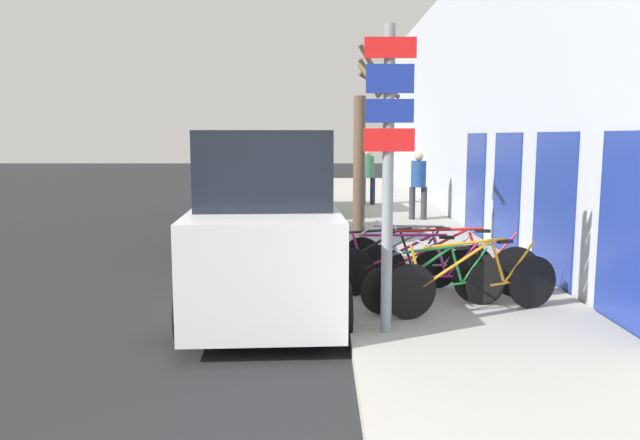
# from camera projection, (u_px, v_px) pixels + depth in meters

# --- Properties ---
(ground_plane) EXTENTS (80.00, 80.00, 0.00)m
(ground_plane) POSITION_uv_depth(u_px,v_px,m) (293.00, 239.00, 14.53)
(ground_plane) COLOR black
(sidewalk_curb) EXTENTS (3.20, 32.00, 0.15)m
(sidewalk_curb) POSITION_uv_depth(u_px,v_px,m) (391.00, 220.00, 17.29)
(sidewalk_curb) COLOR #9E9B93
(sidewalk_curb) RESTS_ON ground
(building_facade) EXTENTS (0.23, 32.00, 6.50)m
(building_facade) POSITION_uv_depth(u_px,v_px,m) (458.00, 104.00, 16.79)
(building_facade) COLOR #B2B7C1
(building_facade) RESTS_ON ground
(signpost) EXTENTS (0.56, 0.15, 3.44)m
(signpost) POSITION_uv_depth(u_px,v_px,m) (390.00, 168.00, 6.91)
(signpost) COLOR gray
(signpost) RESTS_ON sidewalk_curb
(bicycle_0) EXTENTS (2.34, 0.77, 0.96)m
(bicycle_0) POSITION_uv_depth(u_px,v_px,m) (474.00, 282.00, 7.84)
(bicycle_0) COLOR black
(bicycle_0) RESTS_ON sidewalk_curb
(bicycle_1) EXTENTS (1.99, 0.73, 0.83)m
(bicycle_1) POSITION_uv_depth(u_px,v_px,m) (437.00, 282.00, 8.05)
(bicycle_1) COLOR black
(bicycle_1) RESTS_ON sidewalk_curb
(bicycle_2) EXTENTS (2.33, 0.74, 0.94)m
(bicycle_2) POSITION_uv_depth(u_px,v_px,m) (415.00, 271.00, 8.50)
(bicycle_2) COLOR black
(bicycle_2) RESTS_ON sidewalk_curb
(bicycle_3) EXTENTS (2.56, 0.44, 0.98)m
(bicycle_3) POSITION_uv_depth(u_px,v_px,m) (449.00, 266.00, 8.75)
(bicycle_3) COLOR black
(bicycle_3) RESTS_ON sidewalk_curb
(bicycle_4) EXTENTS (2.27, 0.45, 0.92)m
(bicycle_4) POSITION_uv_depth(u_px,v_px,m) (385.00, 263.00, 9.08)
(bicycle_4) COLOR black
(bicycle_4) RESTS_ON sidewalk_curb
(bicycle_5) EXTENTS (2.15, 1.00, 0.95)m
(bicycle_5) POSITION_uv_depth(u_px,v_px,m) (416.00, 260.00, 9.26)
(bicycle_5) COLOR black
(bicycle_5) RESTS_ON sidewalk_curb
(parked_car_0) EXTENTS (2.23, 4.40, 2.45)m
(parked_car_0) POSITION_uv_depth(u_px,v_px,m) (268.00, 231.00, 8.48)
(parked_car_0) COLOR silver
(parked_car_0) RESTS_ON ground
(parked_car_1) EXTENTS (2.25, 4.27, 2.08)m
(parked_car_1) POSITION_uv_depth(u_px,v_px,m) (285.00, 203.00, 13.39)
(parked_car_1) COLOR navy
(parked_car_1) RESTS_ON ground
(parked_car_2) EXTENTS (2.18, 4.25, 2.33)m
(parked_car_2) POSITION_uv_depth(u_px,v_px,m) (295.00, 181.00, 18.29)
(parked_car_2) COLOR #144728
(parked_car_2) RESTS_ON ground
(pedestrian_near) EXTENTS (0.47, 0.40, 1.81)m
(pedestrian_near) POSITION_uv_depth(u_px,v_px,m) (420.00, 181.00, 16.64)
(pedestrian_near) COLOR #333338
(pedestrian_near) RESTS_ON sidewalk_curb
(pedestrian_far) EXTENTS (0.47, 0.40, 1.82)m
(pedestrian_far) POSITION_uv_depth(u_px,v_px,m) (369.00, 172.00, 20.27)
(pedestrian_far) COLOR #1E2338
(pedestrian_far) RESTS_ON sidewalk_curb
(street_tree) EXTENTS (0.88, 1.15, 3.85)m
(street_tree) POSITION_uv_depth(u_px,v_px,m) (363.00, 161.00, 11.28)
(street_tree) COLOR brown
(street_tree) RESTS_ON sidewalk_curb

